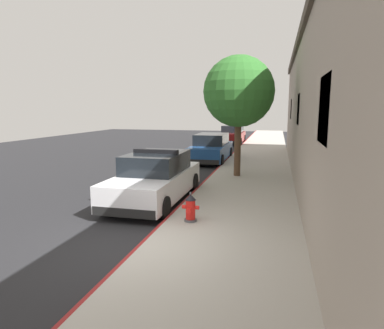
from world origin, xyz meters
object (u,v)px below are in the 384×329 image
parked_car_silver_ahead (211,148)px  fire_hydrant (190,208)px  parked_car_dark_far (232,135)px  street_tree (239,92)px  police_cruiser (156,178)px

parked_car_silver_ahead → fire_hydrant: size_ratio=6.37×
fire_hydrant → parked_car_silver_ahead: bearing=98.1°
parked_car_dark_far → fire_hydrant: 21.43m
fire_hydrant → street_tree: (0.45, 6.35, 3.18)m
parked_car_dark_far → street_tree: street_tree is taller
police_cruiser → parked_car_dark_far: 19.25m
police_cruiser → street_tree: street_tree is taller
street_tree → police_cruiser: bearing=-116.9°
police_cruiser → street_tree: size_ratio=0.96×
parked_car_silver_ahead → police_cruiser: bearing=-90.9°
parked_car_dark_far → fire_hydrant: (1.68, -21.37, -0.26)m
parked_car_dark_far → police_cruiser: bearing=-90.1°
police_cruiser → street_tree: (2.15, 4.24, 2.92)m
fire_hydrant → street_tree: size_ratio=0.15×
parked_car_dark_far → street_tree: (2.13, -15.01, 2.92)m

